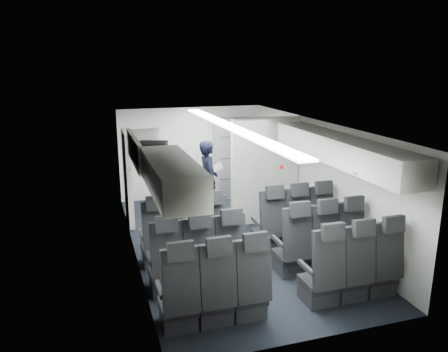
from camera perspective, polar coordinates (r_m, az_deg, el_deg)
cabin_shell at (r=7.63m, az=0.89°, el=-0.92°), size 3.41×6.01×2.16m
seat_row_front at (r=7.39m, az=2.18°, el=-7.38°), size 3.33×0.56×1.24m
seat_row_mid at (r=6.62m, az=4.81°, el=-10.17°), size 3.33×0.56×1.24m
seat_row_rear at (r=5.88m, az=8.19°, el=-13.64°), size 3.33×0.56×1.24m
overhead_bin_left_rear at (r=5.23m, az=-6.83°, el=-0.03°), size 0.53×1.80×0.40m
overhead_bin_left_front_open at (r=6.93m, az=-9.84°, el=2.48°), size 0.64×1.70×0.72m
overhead_bin_right_rear at (r=6.34m, az=18.88°, el=1.89°), size 0.53×1.80×0.40m
overhead_bin_right_front at (r=7.79m, az=11.36°, el=4.67°), size 0.53×1.70×0.40m
bulkhead_partition at (r=8.70m, az=5.39°, el=0.66°), size 1.40×0.15×2.13m
galley_unit at (r=10.47m, az=1.19°, el=2.42°), size 0.85×0.52×1.90m
boarding_door at (r=8.84m, az=-12.46°, el=-0.21°), size 0.12×1.27×1.86m
flight_attendant at (r=8.92m, az=-2.08°, el=-0.57°), size 0.41×0.61×1.66m
carry_on_bag at (r=7.04m, az=-9.28°, el=3.36°), size 0.52×0.44×0.26m
papers at (r=8.86m, az=-0.82°, el=1.18°), size 0.20×0.02×0.14m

